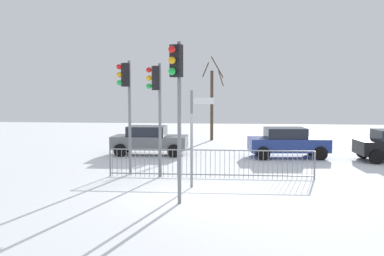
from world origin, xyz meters
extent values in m
plane|color=white|center=(0.00, 0.00, 0.00)|extent=(60.00, 60.00, 0.00)
cylinder|color=slate|center=(-3.17, 2.99, 2.21)|extent=(0.11, 0.11, 4.42)
cube|color=black|center=(-3.30, 2.89, 3.87)|extent=(0.37, 0.39, 0.90)
sphere|color=red|center=(-3.50, 2.73, 4.17)|extent=(0.20, 0.20, 0.20)
sphere|color=orange|center=(-3.50, 2.73, 3.87)|extent=(0.20, 0.20, 0.20)
sphere|color=green|center=(-3.50, 2.73, 3.57)|extent=(0.20, 0.20, 0.20)
cylinder|color=slate|center=(-0.67, -1.21, 2.32)|extent=(0.11, 0.11, 4.63)
cube|color=black|center=(-0.73, -1.36, 4.08)|extent=(0.38, 0.32, 0.90)
sphere|color=red|center=(-0.82, -1.60, 4.38)|extent=(0.20, 0.20, 0.20)
sphere|color=orange|center=(-0.82, -1.60, 4.08)|extent=(0.20, 0.20, 0.20)
sphere|color=green|center=(-0.82, -1.60, 3.78)|extent=(0.20, 0.20, 0.20)
cylinder|color=slate|center=(-1.91, 2.61, 2.14)|extent=(0.11, 0.11, 4.28)
cube|color=black|center=(-2.06, 2.54, 3.73)|extent=(0.33, 0.38, 0.90)
sphere|color=red|center=(-2.29, 2.44, 4.03)|extent=(0.20, 0.20, 0.20)
sphere|color=orange|center=(-2.29, 2.44, 3.73)|extent=(0.20, 0.20, 0.20)
sphere|color=green|center=(-2.29, 2.44, 3.43)|extent=(0.20, 0.20, 0.20)
cylinder|color=slate|center=(-0.54, 0.91, 1.64)|extent=(0.09, 0.09, 3.28)
cube|color=white|center=(-0.14, 0.93, 2.93)|extent=(0.70, 0.06, 0.22)
cube|color=slate|center=(0.00, 2.58, 1.05)|extent=(7.66, 0.18, 0.04)
cube|color=slate|center=(0.00, 2.58, 0.12)|extent=(7.66, 0.18, 0.04)
cylinder|color=slate|center=(-3.74, 2.51, 0.53)|extent=(0.02, 0.02, 1.05)
cylinder|color=slate|center=(-3.56, 2.52, 0.53)|extent=(0.02, 0.02, 1.05)
cylinder|color=slate|center=(-3.39, 2.52, 0.53)|extent=(0.02, 0.02, 1.05)
cylinder|color=slate|center=(-3.21, 2.52, 0.53)|extent=(0.02, 0.02, 1.05)
cylinder|color=slate|center=(-3.03, 2.53, 0.53)|extent=(0.02, 0.02, 1.05)
cylinder|color=slate|center=(-2.85, 2.53, 0.53)|extent=(0.02, 0.02, 1.05)
cylinder|color=slate|center=(-2.67, 2.53, 0.53)|extent=(0.02, 0.02, 1.05)
cylinder|color=slate|center=(-2.50, 2.54, 0.53)|extent=(0.02, 0.02, 1.05)
cylinder|color=slate|center=(-2.32, 2.54, 0.53)|extent=(0.02, 0.02, 1.05)
cylinder|color=slate|center=(-2.14, 2.54, 0.53)|extent=(0.02, 0.02, 1.05)
cylinder|color=slate|center=(-1.96, 2.55, 0.53)|extent=(0.02, 0.02, 1.05)
cylinder|color=slate|center=(-1.78, 2.55, 0.53)|extent=(0.02, 0.02, 1.05)
cylinder|color=slate|center=(-1.60, 2.55, 0.53)|extent=(0.02, 0.02, 1.05)
cylinder|color=slate|center=(-1.43, 2.56, 0.53)|extent=(0.02, 0.02, 1.05)
cylinder|color=slate|center=(-1.25, 2.56, 0.53)|extent=(0.02, 0.02, 1.05)
cylinder|color=slate|center=(-1.07, 2.56, 0.53)|extent=(0.02, 0.02, 1.05)
cylinder|color=slate|center=(-0.89, 2.57, 0.53)|extent=(0.02, 0.02, 1.05)
cylinder|color=slate|center=(-0.71, 2.57, 0.53)|extent=(0.02, 0.02, 1.05)
cylinder|color=slate|center=(-0.54, 2.57, 0.53)|extent=(0.02, 0.02, 1.05)
cylinder|color=slate|center=(-0.36, 2.58, 0.53)|extent=(0.02, 0.02, 1.05)
cylinder|color=slate|center=(-0.18, 2.58, 0.53)|extent=(0.02, 0.02, 1.05)
cylinder|color=slate|center=(0.00, 2.58, 0.53)|extent=(0.02, 0.02, 1.05)
cylinder|color=slate|center=(0.18, 2.59, 0.53)|extent=(0.02, 0.02, 1.05)
cylinder|color=slate|center=(0.36, 2.59, 0.53)|extent=(0.02, 0.02, 1.05)
cylinder|color=slate|center=(0.53, 2.59, 0.53)|extent=(0.02, 0.02, 1.05)
cylinder|color=slate|center=(0.71, 2.60, 0.53)|extent=(0.02, 0.02, 1.05)
cylinder|color=slate|center=(0.89, 2.60, 0.53)|extent=(0.02, 0.02, 1.05)
cylinder|color=slate|center=(1.07, 2.60, 0.53)|extent=(0.02, 0.02, 1.05)
cylinder|color=slate|center=(1.25, 2.61, 0.53)|extent=(0.02, 0.02, 1.05)
cylinder|color=slate|center=(1.42, 2.61, 0.53)|extent=(0.02, 0.02, 1.05)
cylinder|color=slate|center=(1.60, 2.61, 0.53)|extent=(0.02, 0.02, 1.05)
cylinder|color=slate|center=(1.78, 2.62, 0.53)|extent=(0.02, 0.02, 1.05)
cylinder|color=slate|center=(1.96, 2.62, 0.53)|extent=(0.02, 0.02, 1.05)
cylinder|color=slate|center=(2.14, 2.62, 0.53)|extent=(0.02, 0.02, 1.05)
cylinder|color=slate|center=(2.32, 2.62, 0.53)|extent=(0.02, 0.02, 1.05)
cylinder|color=slate|center=(2.49, 2.63, 0.53)|extent=(0.02, 0.02, 1.05)
cylinder|color=slate|center=(2.67, 2.63, 0.53)|extent=(0.02, 0.02, 1.05)
cylinder|color=slate|center=(2.85, 2.63, 0.53)|extent=(0.02, 0.02, 1.05)
cylinder|color=slate|center=(3.03, 2.64, 0.53)|extent=(0.02, 0.02, 1.05)
cylinder|color=slate|center=(3.21, 2.64, 0.53)|extent=(0.02, 0.02, 1.05)
cylinder|color=slate|center=(3.39, 2.64, 0.53)|extent=(0.02, 0.02, 1.05)
cylinder|color=slate|center=(3.56, 2.65, 0.53)|extent=(0.02, 0.02, 1.05)
cylinder|color=slate|center=(3.74, 2.65, 0.53)|extent=(0.02, 0.02, 1.05)
cylinder|color=slate|center=(-3.83, 2.51, 0.53)|extent=(0.06, 0.06, 1.05)
cylinder|color=slate|center=(3.83, 2.65, 0.53)|extent=(0.06, 0.06, 1.05)
cube|color=navy|center=(3.50, 7.98, 0.65)|extent=(3.95, 2.07, 0.65)
cube|color=#1E232D|center=(3.35, 7.97, 1.20)|extent=(2.04, 1.68, 0.55)
cylinder|color=black|center=(4.76, 8.96, 0.32)|extent=(0.66, 0.28, 0.64)
cylinder|color=black|center=(4.93, 7.27, 0.32)|extent=(0.66, 0.28, 0.64)
cylinder|color=black|center=(2.07, 8.69, 0.32)|extent=(0.66, 0.28, 0.64)
cylinder|color=black|center=(2.24, 7.00, 0.32)|extent=(0.66, 0.28, 0.64)
cube|color=slate|center=(-3.45, 8.28, 0.65)|extent=(3.82, 1.74, 0.65)
cube|color=#1E232D|center=(-3.60, 8.28, 1.20)|extent=(1.92, 1.52, 0.55)
cylinder|color=black|center=(-2.11, 9.14, 0.32)|extent=(0.64, 0.23, 0.64)
cylinder|color=black|center=(-2.09, 7.44, 0.32)|extent=(0.64, 0.23, 0.64)
cylinder|color=black|center=(-4.81, 9.11, 0.32)|extent=(0.64, 0.23, 0.64)
cylinder|color=black|center=(-4.79, 7.41, 0.32)|extent=(0.64, 0.23, 0.64)
cylinder|color=black|center=(7.11, 8.10, 0.32)|extent=(0.65, 0.26, 0.64)
cylinder|color=black|center=(7.21, 6.40, 0.32)|extent=(0.65, 0.26, 0.64)
cylinder|color=#473828|center=(-0.66, 15.16, 2.30)|extent=(0.21, 0.21, 4.60)
cylinder|color=#473828|center=(-1.08, 15.32, 4.68)|extent=(0.42, 0.93, 1.04)
cylinder|color=#473828|center=(-0.06, 15.02, 4.09)|extent=(0.36, 1.26, 1.01)
cylinder|color=#473828|center=(-0.29, 14.79, 4.81)|extent=(0.83, 0.82, 1.35)
camera|label=1|loc=(0.93, -13.34, 3.23)|focal=40.26mm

